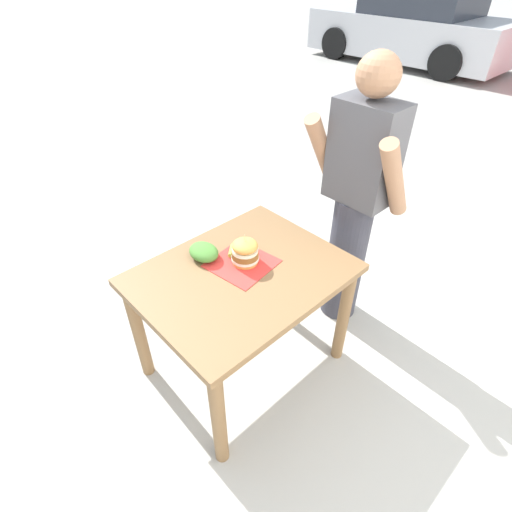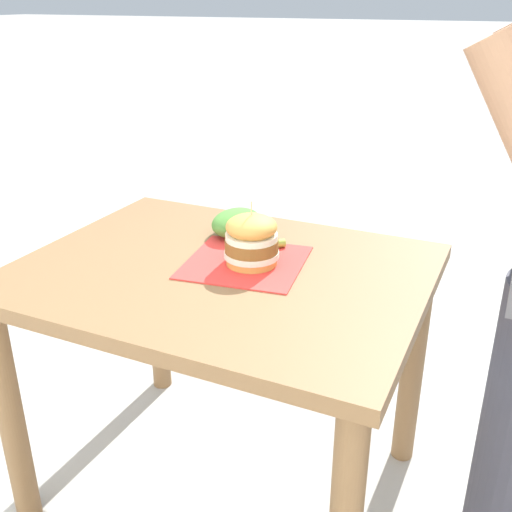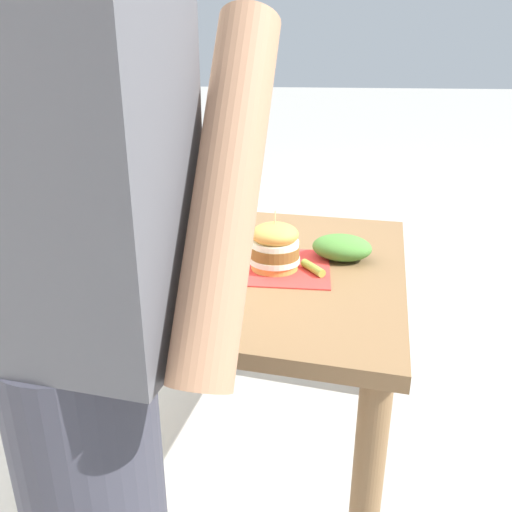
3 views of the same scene
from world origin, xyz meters
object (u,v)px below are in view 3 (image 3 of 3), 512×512
at_px(pickle_spear, 313,268).
at_px(sandwich, 275,246).
at_px(patio_table, 264,297).
at_px(side_salad, 342,247).
at_px(diner_across_table, 76,349).

bearing_deg(pickle_spear, sandwich, -0.02).
distance_m(patio_table, pickle_spear, 0.22).
bearing_deg(sandwich, side_salad, -143.36).
distance_m(patio_table, diner_across_table, 0.85).
height_order(sandwich, pickle_spear, sandwich).
bearing_deg(patio_table, sandwich, 125.32).
distance_m(patio_table, side_salad, 0.29).
relative_size(side_salad, diner_across_table, 0.11).
bearing_deg(side_salad, sandwich, 36.64).
bearing_deg(side_salad, diner_across_table, 69.24).
bearing_deg(patio_table, side_salad, -163.22).
bearing_deg(patio_table, diner_across_table, 82.62).
bearing_deg(sandwich, pickle_spear, 179.98).
relative_size(pickle_spear, side_salad, 0.53).
xyz_separation_m(sandwich, side_salad, (-0.18, -0.13, -0.03)).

